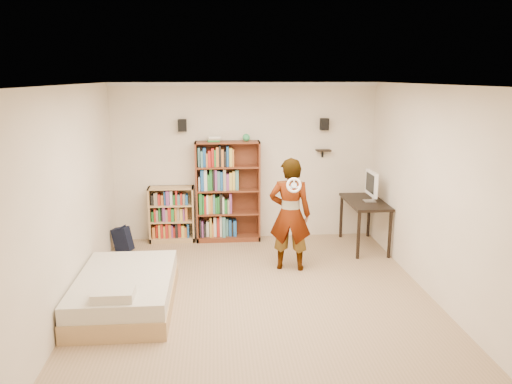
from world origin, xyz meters
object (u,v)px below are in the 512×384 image
person (290,214)px  daybed (125,287)px  tall_bookshelf (228,192)px  low_bookshelf (172,214)px  computer_desk (364,224)px

person → daybed: bearing=39.4°
daybed → tall_bookshelf: bearing=61.8°
low_bookshelf → computer_desk: (3.21, -0.57, -0.08)m
low_bookshelf → tall_bookshelf: bearing=-0.9°
tall_bookshelf → low_bookshelf: 1.04m
low_bookshelf → person: 2.35m
low_bookshelf → person: bearing=-37.7°
tall_bookshelf → low_bookshelf: (-0.97, 0.02, -0.38)m
computer_desk → tall_bookshelf: bearing=166.2°
daybed → computer_desk: bearing=28.6°
computer_desk → person: (-1.38, -0.85, 0.44)m
computer_desk → person: person is taller
low_bookshelf → daybed: 2.56m
tall_bookshelf → computer_desk: bearing=-13.8°
tall_bookshelf → daybed: 2.91m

